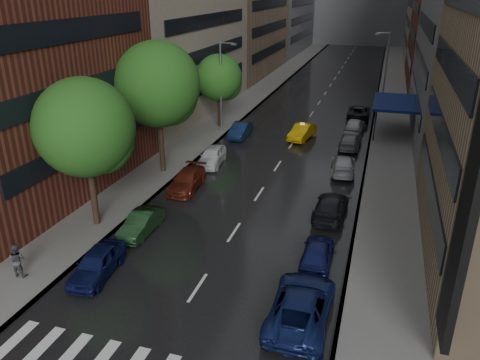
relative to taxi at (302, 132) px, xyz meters
name	(u,v)px	position (x,y,z in m)	size (l,w,h in m)	color
ground	(163,341)	(-0.60, -30.06, -0.74)	(220.00, 220.00, 0.00)	gray
road	(323,96)	(-0.60, 19.94, -0.73)	(14.00, 140.00, 0.01)	black
sidewalk_left	(260,92)	(-9.60, 19.94, -0.66)	(4.00, 140.00, 0.15)	gray
sidewalk_right	(392,100)	(8.40, 19.94, -0.66)	(4.00, 140.00, 0.15)	gray
tree_near	(85,128)	(-9.20, -21.73, 5.68)	(5.88, 5.88, 9.37)	#382619
tree_mid	(157,85)	(-9.20, -12.18, 6.40)	(6.54, 6.54, 10.42)	#382619
tree_far	(219,78)	(-9.20, 1.57, 4.53)	(4.83, 4.83, 7.69)	#382619
taxi	(302,132)	(0.00, 0.00, 0.00)	(1.56, 4.47, 1.47)	#F3B40C
parked_cars_left	(188,179)	(-6.00, -14.55, -0.02)	(2.23, 29.71, 1.51)	#0D1240
parked_cars_right	(341,171)	(4.80, -9.48, -0.01)	(2.65, 42.14, 1.59)	#101B4E
ped_black_umbrella	(16,255)	(-9.75, -27.98, 0.64)	(0.96, 0.98, 2.09)	#424145
street_lamp_left	(222,85)	(-8.32, -0.06, 4.15)	(1.74, 0.22, 9.00)	gray
street_lamp_right	(385,69)	(7.12, 14.94, 4.15)	(1.74, 0.22, 9.00)	gray
awning	(394,103)	(8.38, 4.94, 2.40)	(4.00, 8.00, 3.12)	navy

